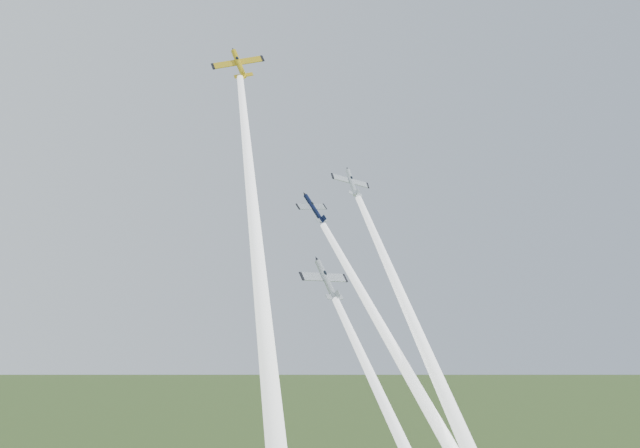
{
  "coord_description": "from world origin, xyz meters",
  "views": [
    {
      "loc": [
        -68.26,
        -96.25,
        79.76
      ],
      "look_at": [
        0.0,
        -6.0,
        92.0
      ],
      "focal_mm": 45.0,
      "sensor_mm": 36.0,
      "label": 1
    }
  ],
  "objects_px": {
    "plane_yellow": "(239,64)",
    "plane_navy": "(314,208)",
    "plane_silver_right": "(352,182)",
    "plane_silver_low": "(326,280)"
  },
  "relations": [
    {
      "from": "plane_yellow",
      "to": "plane_navy",
      "type": "bearing_deg",
      "value": 2.84
    },
    {
      "from": "plane_navy",
      "to": "plane_silver_right",
      "type": "relative_size",
      "value": 0.94
    },
    {
      "from": "plane_silver_right",
      "to": "plane_silver_low",
      "type": "height_order",
      "value": "plane_silver_right"
    },
    {
      "from": "plane_navy",
      "to": "plane_silver_right",
      "type": "distance_m",
      "value": 8.55
    },
    {
      "from": "plane_yellow",
      "to": "plane_navy",
      "type": "height_order",
      "value": "plane_yellow"
    },
    {
      "from": "plane_navy",
      "to": "plane_silver_low",
      "type": "distance_m",
      "value": 14.61
    },
    {
      "from": "plane_silver_right",
      "to": "plane_yellow",
      "type": "bearing_deg",
      "value": 171.74
    },
    {
      "from": "plane_silver_right",
      "to": "plane_silver_low",
      "type": "xyz_separation_m",
      "value": [
        -11.36,
        -8.24,
        -15.72
      ]
    },
    {
      "from": "plane_silver_low",
      "to": "plane_silver_right",
      "type": "bearing_deg",
      "value": 32.95
    },
    {
      "from": "plane_yellow",
      "to": "plane_silver_low",
      "type": "bearing_deg",
      "value": -38.1
    }
  ]
}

